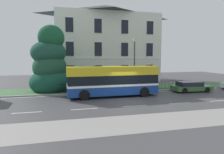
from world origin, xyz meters
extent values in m
cube|color=#434346|center=(0.00, 0.00, -0.03)|extent=(60.00, 56.00, 0.06)
cube|color=silver|center=(0.00, 3.65, 0.00)|extent=(54.00, 0.14, 0.01)
cube|color=silver|center=(-8.00, -1.80, 0.00)|extent=(2.00, 0.12, 0.01)
cube|color=silver|center=(-4.00, -1.80, 0.00)|extent=(2.00, 0.12, 0.01)
cube|color=silver|center=(0.00, -1.80, 0.00)|extent=(2.00, 0.12, 0.01)
cube|color=silver|center=(4.00, -1.80, 0.00)|extent=(2.00, 0.12, 0.01)
cube|color=silver|center=(8.00, -1.80, 0.00)|extent=(2.00, 0.12, 0.01)
cube|color=#9E9E99|center=(0.00, 4.12, 0.06)|extent=(57.00, 0.24, 0.12)
cube|color=#416B41|center=(0.00, 6.25, 0.06)|extent=(57.00, 4.02, 0.12)
cube|color=gray|center=(0.00, -5.50, 0.00)|extent=(57.00, 3.00, 0.01)
cube|color=silver|center=(0.83, 14.25, 5.20)|extent=(15.13, 8.29, 10.15)
pyramid|color=#343D41|center=(0.83, 14.25, 11.14)|extent=(15.43, 8.45, 1.73)
cube|color=white|center=(0.83, 10.08, 3.77)|extent=(15.13, 0.06, 0.20)
cube|color=#2D333D|center=(0.83, 10.07, 1.22)|extent=(1.10, 0.06, 2.20)
cube|color=white|center=(-4.85, 10.07, 1.84)|extent=(1.12, 0.04, 1.98)
cube|color=black|center=(-4.85, 10.05, 1.84)|extent=(1.02, 0.03, 1.88)
cube|color=white|center=(-1.07, 10.07, 1.84)|extent=(1.12, 0.04, 1.98)
cube|color=black|center=(-1.07, 10.05, 1.84)|extent=(1.02, 0.03, 1.88)
cube|color=white|center=(2.72, 10.07, 1.84)|extent=(1.12, 0.04, 1.98)
cube|color=black|center=(2.72, 10.05, 1.84)|extent=(1.02, 0.03, 1.88)
cube|color=white|center=(6.50, 10.07, 1.84)|extent=(1.12, 0.04, 1.98)
cube|color=black|center=(6.50, 10.05, 1.84)|extent=(1.02, 0.03, 1.88)
cube|color=white|center=(-4.85, 10.07, 4.96)|extent=(1.12, 0.04, 1.98)
cube|color=black|center=(-4.85, 10.05, 4.96)|extent=(1.02, 0.03, 1.88)
cube|color=white|center=(-1.07, 10.07, 4.96)|extent=(1.12, 0.04, 1.98)
cube|color=black|center=(-1.07, 10.05, 4.96)|extent=(1.02, 0.03, 1.88)
cube|color=white|center=(2.72, 10.07, 4.96)|extent=(1.12, 0.04, 1.98)
cube|color=black|center=(2.72, 10.05, 4.96)|extent=(1.02, 0.03, 1.88)
cube|color=white|center=(6.50, 10.07, 4.96)|extent=(1.12, 0.04, 1.98)
cube|color=black|center=(6.50, 10.05, 4.96)|extent=(1.02, 0.03, 1.88)
cube|color=white|center=(-4.85, 10.07, 8.09)|extent=(1.12, 0.04, 1.98)
cube|color=black|center=(-4.85, 10.05, 8.09)|extent=(1.02, 0.03, 1.88)
cube|color=white|center=(-1.07, 10.07, 8.09)|extent=(1.12, 0.04, 1.98)
cube|color=black|center=(-1.07, 10.05, 8.09)|extent=(1.02, 0.03, 1.88)
cube|color=white|center=(2.72, 10.07, 8.09)|extent=(1.12, 0.04, 1.98)
cube|color=black|center=(2.72, 10.05, 8.09)|extent=(1.02, 0.03, 1.88)
cube|color=white|center=(6.50, 10.07, 8.09)|extent=(1.12, 0.04, 1.98)
cube|color=black|center=(6.50, 10.05, 8.09)|extent=(1.02, 0.03, 1.88)
cube|color=black|center=(0.83, 4.40, 1.07)|extent=(15.07, 0.04, 0.04)
cube|color=black|center=(0.83, 4.40, 0.20)|extent=(15.07, 0.04, 0.04)
cylinder|color=black|center=(-6.71, 4.40, 0.59)|extent=(0.02, 0.02, 0.95)
cylinder|color=black|center=(-6.25, 4.40, 0.59)|extent=(0.02, 0.02, 0.95)
cylinder|color=black|center=(-5.80, 4.40, 0.59)|extent=(0.02, 0.02, 0.95)
cylinder|color=black|center=(-5.34, 4.40, 0.59)|extent=(0.02, 0.02, 0.95)
cylinder|color=black|center=(-4.88, 4.40, 0.59)|extent=(0.02, 0.02, 0.95)
cylinder|color=black|center=(-4.43, 4.40, 0.59)|extent=(0.02, 0.02, 0.95)
cylinder|color=black|center=(-3.97, 4.40, 0.59)|extent=(0.02, 0.02, 0.95)
cylinder|color=black|center=(-3.51, 4.40, 0.59)|extent=(0.02, 0.02, 0.95)
cylinder|color=black|center=(-3.06, 4.40, 0.59)|extent=(0.02, 0.02, 0.95)
cylinder|color=black|center=(-2.60, 4.40, 0.59)|extent=(0.02, 0.02, 0.95)
cylinder|color=black|center=(-2.14, 4.40, 0.59)|extent=(0.02, 0.02, 0.95)
cylinder|color=black|center=(-1.69, 4.40, 0.59)|extent=(0.02, 0.02, 0.95)
cylinder|color=black|center=(-1.23, 4.40, 0.59)|extent=(0.02, 0.02, 0.95)
cylinder|color=black|center=(-0.77, 4.40, 0.59)|extent=(0.02, 0.02, 0.95)
cylinder|color=black|center=(-0.32, 4.40, 0.59)|extent=(0.02, 0.02, 0.95)
cylinder|color=black|center=(0.14, 4.40, 0.59)|extent=(0.02, 0.02, 0.95)
cylinder|color=black|center=(0.60, 4.40, 0.59)|extent=(0.02, 0.02, 0.95)
cylinder|color=black|center=(1.05, 4.40, 0.59)|extent=(0.02, 0.02, 0.95)
cylinder|color=black|center=(1.51, 4.40, 0.59)|extent=(0.02, 0.02, 0.95)
cylinder|color=black|center=(1.97, 4.40, 0.59)|extent=(0.02, 0.02, 0.95)
cylinder|color=black|center=(2.42, 4.40, 0.59)|extent=(0.02, 0.02, 0.95)
cylinder|color=black|center=(2.88, 4.40, 0.59)|extent=(0.02, 0.02, 0.95)
cylinder|color=black|center=(3.34, 4.40, 0.59)|extent=(0.02, 0.02, 0.95)
cylinder|color=black|center=(3.79, 4.40, 0.59)|extent=(0.02, 0.02, 0.95)
cylinder|color=black|center=(4.25, 4.40, 0.59)|extent=(0.02, 0.02, 0.95)
cylinder|color=black|center=(4.71, 4.40, 0.59)|extent=(0.02, 0.02, 0.95)
cylinder|color=black|center=(5.16, 4.40, 0.59)|extent=(0.02, 0.02, 0.95)
cylinder|color=black|center=(5.62, 4.40, 0.59)|extent=(0.02, 0.02, 0.95)
cylinder|color=black|center=(6.08, 4.40, 0.59)|extent=(0.02, 0.02, 0.95)
cylinder|color=black|center=(6.53, 4.40, 0.59)|extent=(0.02, 0.02, 0.95)
cylinder|color=black|center=(6.99, 4.40, 0.59)|extent=(0.02, 0.02, 0.95)
cylinder|color=black|center=(7.45, 4.40, 0.59)|extent=(0.02, 0.02, 0.95)
cylinder|color=black|center=(7.90, 4.40, 0.59)|extent=(0.02, 0.02, 0.95)
cylinder|color=black|center=(8.36, 4.40, 0.59)|extent=(0.02, 0.02, 0.95)
cylinder|color=#423328|center=(-7.07, 6.60, 0.79)|extent=(0.54, 0.54, 1.33)
ellipsoid|color=#144434|center=(-6.98, 6.63, 1.05)|extent=(4.85, 4.85, 3.13)
ellipsoid|color=#1D4632|center=(-7.13, 6.56, 2.71)|extent=(3.72, 3.72, 3.24)
ellipsoid|color=#194234|center=(-7.23, 6.69, 4.38)|extent=(3.86, 3.86, 2.73)
ellipsoid|color=#164A2E|center=(-6.88, 6.58, 6.04)|extent=(2.87, 2.87, 2.79)
cube|color=navy|center=(-0.87, 2.40, 0.75)|extent=(8.90, 2.76, 0.98)
cube|color=white|center=(-0.87, 2.40, 1.20)|extent=(8.92, 2.78, 0.20)
cube|color=black|center=(-0.87, 2.40, 1.70)|extent=(8.82, 2.72, 0.92)
cube|color=gold|center=(-0.87, 2.40, 2.56)|extent=(8.90, 2.76, 0.81)
cube|color=black|center=(3.57, 2.53, 1.65)|extent=(0.12, 2.11, 0.85)
cube|color=black|center=(3.57, 2.53, 2.52)|extent=(0.11, 1.80, 0.52)
cylinder|color=silver|center=(3.54, 3.33, 0.48)|extent=(0.05, 0.20, 0.20)
cylinder|color=silver|center=(3.59, 1.73, 0.48)|extent=(0.05, 0.20, 0.20)
cylinder|color=black|center=(2.01, 3.69, 0.48)|extent=(0.97, 0.33, 0.96)
cylinder|color=black|center=(2.08, 1.28, 0.48)|extent=(0.97, 0.33, 0.96)
cylinder|color=black|center=(-3.82, 3.52, 0.48)|extent=(0.97, 0.33, 0.96)
cylinder|color=black|center=(-3.75, 1.11, 0.48)|extent=(0.97, 0.33, 0.96)
cube|color=#356234|center=(8.43, 2.80, 0.41)|extent=(4.34, 1.98, 0.51)
cube|color=black|center=(8.18, 2.81, 0.90)|extent=(2.63, 1.69, 0.47)
cylinder|color=black|center=(9.84, 3.61, 0.30)|extent=(0.61, 0.20, 0.60)
cylinder|color=black|center=(9.77, 1.88, 0.30)|extent=(0.61, 0.20, 0.60)
cylinder|color=black|center=(7.10, 3.71, 0.30)|extent=(0.61, 0.20, 0.60)
cylinder|color=black|center=(7.03, 1.98, 0.30)|extent=(0.61, 0.20, 0.60)
cylinder|color=black|center=(13.73, 3.68, 0.30)|extent=(0.61, 0.22, 0.60)
cylinder|color=#333338|center=(2.49, 5.33, 2.89)|extent=(0.14, 0.14, 5.54)
cube|color=beige|center=(2.49, 5.33, 5.84)|extent=(0.36, 0.24, 0.36)
cylinder|color=black|center=(-5.66, 5.09, 0.56)|extent=(0.48, 0.48, 0.88)
ellipsoid|color=black|center=(-5.66, 5.09, 1.09)|extent=(0.49, 0.49, 0.17)
camera|label=1|loc=(-5.09, -15.68, 3.87)|focal=30.19mm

